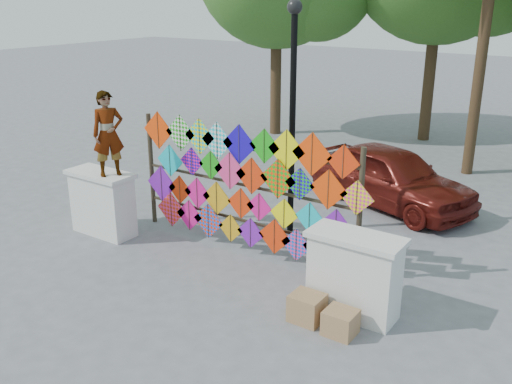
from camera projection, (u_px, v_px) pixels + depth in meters
ground at (218, 263)px, 10.16m from camera, size 80.00×80.00×0.00m
parapet_left at (103, 202)px, 11.22m from camera, size 1.40×0.65×1.28m
parapet_right at (354, 274)px, 8.36m from camera, size 1.40×0.65×1.28m
kite_rack at (243, 187)px, 10.29m from camera, size 4.94×0.24×2.44m
vendor_woman at (108, 134)px, 10.57m from camera, size 0.63×0.70×1.60m
sedan at (391, 176)px, 12.73m from camera, size 4.30×2.82×1.36m
lamppost at (293, 98)px, 10.67m from camera, size 0.28×0.28×4.46m
cardboard_box_near at (307, 308)px, 8.32m from camera, size 0.47×0.42×0.42m
cardboard_box_far at (340, 322)px, 8.00m from camera, size 0.43×0.40×0.37m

